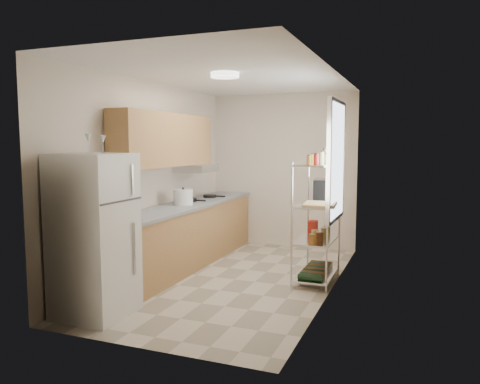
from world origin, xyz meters
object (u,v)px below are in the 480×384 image
at_px(refrigerator, 94,235).
at_px(frying_pan_large, 188,200).
at_px(espresso_machine, 321,189).
at_px(rice_cooker, 183,197).
at_px(cutting_board, 320,204).

xyz_separation_m(refrigerator, frying_pan_large, (-0.16, 2.34, 0.09)).
distance_m(refrigerator, espresso_machine, 2.98).
height_order(rice_cooker, espresso_machine, espresso_machine).
height_order(refrigerator, espresso_machine, refrigerator).
relative_size(cutting_board, espresso_machine, 1.64).
distance_m(frying_pan_large, espresso_machine, 2.03).
bearing_deg(cutting_board, refrigerator, -138.05).
xyz_separation_m(rice_cooker, frying_pan_large, (-0.12, 0.37, -0.09)).
distance_m(rice_cooker, espresso_machine, 1.92).
height_order(refrigerator, cutting_board, refrigerator).
relative_size(rice_cooker, espresso_machine, 0.91).
bearing_deg(frying_pan_large, rice_cooker, -68.42).
height_order(refrigerator, rice_cooker, refrigerator).
relative_size(frying_pan_large, espresso_machine, 0.92).
bearing_deg(rice_cooker, refrigerator, -89.02).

